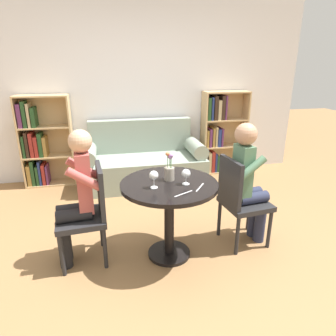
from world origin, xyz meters
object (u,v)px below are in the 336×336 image
chair_left (89,211)px  person_left (76,197)px  bookshelf_left (41,144)px  wine_glass_left (154,176)px  chair_right (239,198)px  flower_vase (169,171)px  bookshelf_right (218,132)px  person_right (249,181)px  wine_glass_right (186,174)px  couch (143,163)px

chair_left → person_left: 0.18m
bookshelf_left → person_left: size_ratio=1.07×
chair_left → person_left: (-0.09, -0.01, 0.15)m
wine_glass_left → chair_right: bearing=9.3°
chair_right → flower_vase: (-0.70, 0.00, 0.33)m
bookshelf_right → person_left: size_ratio=1.07×
person_left → wine_glass_left: person_left is taller
chair_right → person_right: 0.19m
bookshelf_left → chair_right: 2.98m
chair_left → person_left: size_ratio=0.73×
bookshelf_right → person_left: bookshelf_right is taller
person_right → bookshelf_left: bearing=41.0°
person_left → wine_glass_right: size_ratio=8.96×
bookshelf_right → person_left: bearing=-135.6°
wine_glass_right → flower_vase: flower_vase is taller
couch → flower_vase: size_ratio=6.75×
person_left → chair_right: bearing=84.3°
couch → person_right: size_ratio=1.44×
wine_glass_right → chair_right: bearing=11.8°
couch → chair_left: (-0.71, -1.75, 0.18)m
wine_glass_left → person_right: bearing=9.5°
wine_glass_left → wine_glass_right: bearing=4.3°
flower_vase → chair_left: bearing=177.6°
couch → chair_right: 1.93m
chair_left → wine_glass_right: 0.93m
person_left → wine_glass_right: person_left is taller
flower_vase → wine_glass_right: bearing=-46.2°
person_right → wine_glass_right: person_right is taller
chair_right → wine_glass_right: 0.68m
chair_left → flower_vase: (0.73, -0.03, 0.33)m
bookshelf_right → chair_right: size_ratio=1.46×
chair_right → flower_vase: flower_vase is taller
couch → chair_left: size_ratio=1.97×
couch → bookshelf_right: size_ratio=1.35×
person_right → wine_glass_left: person_right is taller
person_right → wine_glass_right: size_ratio=8.95×
wine_glass_right → bookshelf_right: bearing=62.5°
couch → wine_glass_right: couch is taller
chair_left → person_right: (1.51, -0.02, 0.16)m
chair_right → wine_glass_right: size_ratio=6.56×
person_left → flower_vase: person_left is taller
person_right → flower_vase: person_right is taller
chair_left → bookshelf_right: bearing=130.7°
chair_right → person_right: (0.09, 0.02, 0.16)m
wine_glass_left → flower_vase: 0.22m
wine_glass_left → flower_vase: (0.16, 0.15, -0.02)m
bookshelf_left → bookshelf_right: size_ratio=1.00×
wine_glass_left → wine_glass_right: size_ratio=1.10×
person_right → flower_vase: 0.80m
bookshelf_right → wine_glass_left: size_ratio=8.70×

